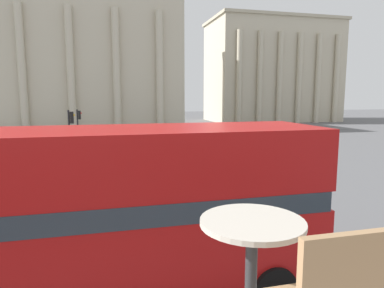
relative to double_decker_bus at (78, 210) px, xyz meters
name	(u,v)px	position (x,y,z in m)	size (l,w,h in m)	color
double_decker_bus	(78,210)	(0.00, 0.00, 0.00)	(11.04, 2.73, 3.99)	black
cafe_dining_table	(252,252)	(1.47, -5.84, 1.57)	(0.60, 0.60, 0.73)	#2D2D30
plaza_building_left	(55,62)	(-6.03, 43.39, 7.02)	(34.11, 14.46, 18.50)	beige
plaza_building_right	(272,72)	(31.34, 52.96, 7.08)	(23.73, 13.83, 18.62)	beige
traffic_light_near	(49,165)	(-1.41, 5.48, -0.01)	(0.42, 0.24, 3.37)	black
traffic_light_mid	(71,133)	(-1.46, 13.98, 0.29)	(0.42, 0.24, 3.87)	black
traffic_light_far	(79,125)	(-1.57, 21.58, 0.14)	(0.42, 0.24, 3.62)	black
car_maroon	(162,148)	(4.77, 18.41, -1.53)	(4.20, 1.93, 1.35)	black
car_navy	(156,158)	(3.67, 14.24, -1.53)	(4.20, 1.93, 1.35)	black
pedestrian_olive	(166,133)	(6.46, 26.50, -1.30)	(0.32, 0.32, 1.63)	#282B33
pedestrian_grey	(55,143)	(-3.41, 21.42, -1.25)	(0.32, 0.32, 1.70)	#282B33
pedestrian_white	(232,154)	(8.38, 12.65, -1.18)	(0.32, 0.32, 1.81)	#282B33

